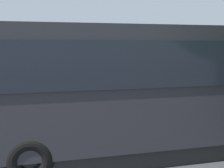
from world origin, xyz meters
TOP-DOWN VIEW (x-y plane):
  - ground_plane at (0.00, 0.00)m, footprint 80.00×80.00m
  - tour_bus at (0.95, 4.65)m, footprint 9.72×2.67m
  - spectator_far_left at (-0.55, 2.09)m, footprint 0.57×0.39m
  - spectator_left at (0.49, 2.17)m, footprint 0.57×0.38m
  - spectator_centre at (1.51, 1.92)m, footprint 0.57×0.33m
  - spectator_right at (2.68, 1.98)m, footprint 0.58×0.36m
  - parked_motorcycle_silver at (1.23, 2.74)m, footprint 2.05×0.58m
  - parked_motorcycle_dark at (-1.03, 2.92)m, footprint 2.05×0.61m
  - stunt_motorcycle at (1.64, -2.95)m, footprint 1.82×0.98m
  - traffic_cone at (-0.50, -3.17)m, footprint 0.34×0.34m
  - bay_line_b at (-2.86, -1.07)m, footprint 0.21×4.30m
  - bay_line_c at (0.07, -1.07)m, footprint 0.22×4.87m
  - bay_line_d at (3.00, -1.07)m, footprint 0.19×3.76m
  - bay_line_e at (5.94, -1.07)m, footprint 0.21×4.60m

SIDE VIEW (x-z plane):
  - ground_plane at x=0.00m, z-range 0.00..0.00m
  - bay_line_b at x=-2.86m, z-range 0.00..0.01m
  - bay_line_c at x=0.07m, z-range 0.00..0.01m
  - bay_line_d at x=3.00m, z-range 0.00..0.01m
  - bay_line_e at x=5.94m, z-range 0.00..0.01m
  - traffic_cone at x=-0.50m, z-range -0.01..0.62m
  - parked_motorcycle_silver at x=1.23m, z-range -0.01..0.97m
  - parked_motorcycle_dark at x=-1.03m, z-range -0.01..0.97m
  - spectator_left at x=0.49m, z-range 0.15..1.82m
  - spectator_right at x=2.68m, z-range 0.16..1.86m
  - spectator_far_left at x=-0.55m, z-range 0.17..1.89m
  - stunt_motorcycle at x=1.64m, z-range 0.12..1.97m
  - spectator_centre at x=1.51m, z-range 0.17..1.94m
  - tour_bus at x=0.95m, z-range 0.02..3.27m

